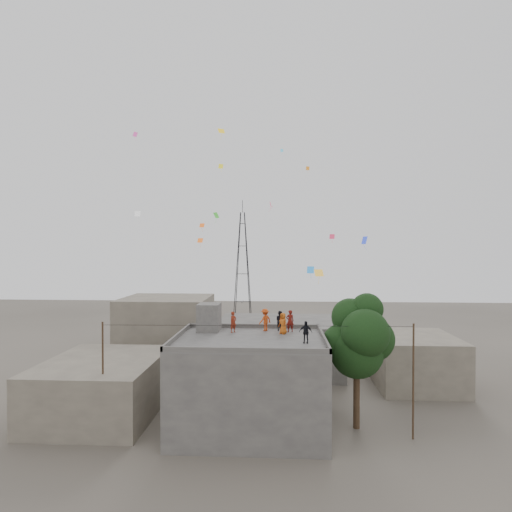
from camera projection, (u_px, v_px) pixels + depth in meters
The scene contains 18 objects.
ground at pixel (250, 429), 28.83m from camera, with size 140.00×140.00×0.00m, color #4A443D.
main_building at pixel (250, 384), 28.78m from camera, with size 10.00×8.00×6.10m.
parapet at pixel (250, 336), 28.72m from camera, with size 10.00×8.00×0.30m.
stair_head_box at pixel (209, 317), 31.48m from camera, with size 1.60×1.80×2.00m, color #4C4A47.
neighbor_west at pixel (103, 387), 31.41m from camera, with size 8.00×10.00×4.00m, color #62594D.
neighbor_north at pixel (280, 345), 42.65m from camera, with size 12.00×9.00×5.00m, color #4C4A47.
neighbor_northwest at pixel (167, 330), 45.30m from camera, with size 9.00×8.00×7.00m, color #62594D.
neighbor_east at pixel (415, 360), 37.99m from camera, with size 7.00×8.00×4.40m, color #62594D.
tree at pixel (359, 338), 28.91m from camera, with size 4.90×4.60×9.10m.
utility_line at pixel (256, 378), 27.49m from camera, with size 20.12×0.62×7.40m.
transmission_tower at pixel (243, 268), 68.83m from camera, with size 2.97×2.97×20.01m.
person_red_adult at pixel (290, 321), 31.04m from camera, with size 0.58×0.38×1.59m, color maroon.
person_orange_child at pixel (283, 323), 30.32m from camera, with size 0.73×0.48×1.50m, color #CB5B17.
person_dark_child at pixel (280, 321), 31.52m from camera, with size 0.71×0.56×1.47m, color black.
person_dark_adult at pixel (306, 332), 27.35m from camera, with size 0.83×0.35×1.42m, color black.
person_orange_adult at pixel (265, 320), 31.45m from camera, with size 1.05×0.60×1.63m, color #C44416.
person_red_child at pixel (233, 322), 30.82m from camera, with size 0.55×0.36×1.51m, color maroon.
kites at pixel (262, 212), 35.12m from camera, with size 19.43×17.10×12.64m.
Camera 1 is at (2.00, -28.56, 12.15)m, focal length 30.00 mm.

